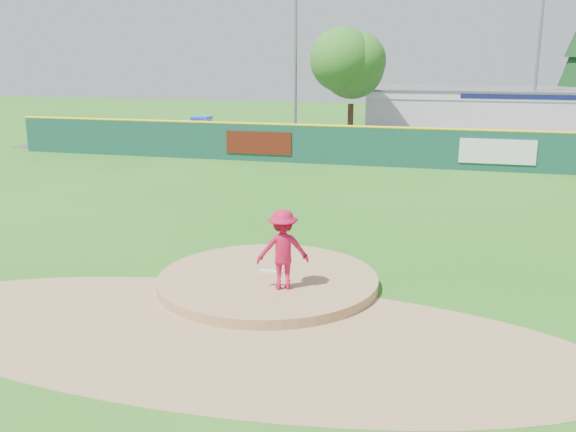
% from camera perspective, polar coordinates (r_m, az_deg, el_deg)
% --- Properties ---
extents(ground, '(120.00, 120.00, 0.00)m').
position_cam_1_polar(ground, '(16.19, -1.80, -6.17)').
color(ground, '#286B19').
rests_on(ground, ground).
extents(pitchers_mound, '(5.50, 5.50, 0.50)m').
position_cam_1_polar(pitchers_mound, '(16.19, -1.80, -6.17)').
color(pitchers_mound, '#9E774C').
rests_on(pitchers_mound, ground).
extents(pitching_rubber, '(0.60, 0.15, 0.04)m').
position_cam_1_polar(pitching_rubber, '(16.37, -1.51, -4.93)').
color(pitching_rubber, white).
rests_on(pitching_rubber, pitchers_mound).
extents(infield_dirt_arc, '(15.40, 15.40, 0.01)m').
position_cam_1_polar(infield_dirt_arc, '(13.56, -5.43, -10.43)').
color(infield_dirt_arc, '#9E774C').
rests_on(infield_dirt_arc, ground).
extents(parking_lot, '(44.00, 16.00, 0.02)m').
position_cam_1_polar(parking_lot, '(42.14, 8.66, 6.47)').
color(parking_lot, '#38383A').
rests_on(parking_lot, ground).
extents(pitcher, '(1.40, 1.08, 1.91)m').
position_cam_1_polar(pitcher, '(15.00, -0.46, -2.99)').
color(pitcher, '#B90F39').
rests_on(pitcher, pitchers_mound).
extents(van, '(5.04, 3.73, 1.27)m').
position_cam_1_polar(van, '(38.21, 1.93, 6.80)').
color(van, silver).
rests_on(van, parking_lot).
extents(pool_building_grp, '(15.20, 8.20, 3.31)m').
position_cam_1_polar(pool_building_grp, '(46.73, 16.83, 8.83)').
color(pool_building_grp, silver).
rests_on(pool_building_grp, ground).
extents(fence_banners, '(15.73, 0.04, 1.20)m').
position_cam_1_polar(fence_banners, '(33.03, 7.53, 6.10)').
color(fence_banners, '#55160C').
rests_on(fence_banners, ground).
extents(playground_slide, '(1.10, 3.11, 1.72)m').
position_cam_1_polar(playground_slide, '(41.70, -7.71, 7.61)').
color(playground_slide, blue).
rests_on(playground_slide, ground).
extents(outfield_fence, '(40.00, 0.14, 2.07)m').
position_cam_1_polar(outfield_fence, '(33.14, 7.03, 6.30)').
color(outfield_fence, '#144136').
rests_on(outfield_fence, ground).
extents(deciduous_tree, '(5.60, 5.60, 7.36)m').
position_cam_1_polar(deciduous_tree, '(40.05, 5.67, 12.68)').
color(deciduous_tree, '#382314').
rests_on(deciduous_tree, ground).
extents(light_pole_left, '(1.75, 0.25, 11.00)m').
position_cam_1_polar(light_pole_left, '(42.80, 0.69, 14.86)').
color(light_pole_left, gray).
rests_on(light_pole_left, ground).
extents(light_pole_right, '(1.75, 0.25, 10.00)m').
position_cam_1_polar(light_pole_right, '(43.79, 21.35, 13.23)').
color(light_pole_right, gray).
rests_on(light_pole_right, ground).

